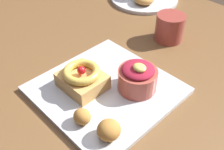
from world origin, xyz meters
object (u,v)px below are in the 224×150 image
cake_slice (82,78)px  fritter_front (109,130)px  berry_ramekin (138,77)px  fritter_middle (82,116)px  coffee_mug (170,27)px  front_plate (106,90)px

cake_slice → fritter_front: (0.15, -0.06, -0.01)m
berry_ramekin → fritter_front: 0.15m
fritter_middle → coffee_mug: (-0.08, 0.40, 0.01)m
coffee_mug → cake_slice: bearing=-91.0°
berry_ramekin → fritter_middle: size_ratio=2.41×
front_plate → cake_slice: cake_slice is taller
berry_ramekin → fritter_front: bearing=-69.2°
cake_slice → coffee_mug: bearing=89.0°
front_plate → berry_ramekin: berry_ramekin is taller
fritter_front → coffee_mug: bearing=110.2°
fritter_front → coffee_mug: (-0.14, 0.39, 0.01)m
fritter_front → cake_slice: bearing=159.6°
fritter_middle → front_plate: bearing=111.5°
cake_slice → coffee_mug: 0.33m
berry_ramekin → front_plate: bearing=-134.9°
front_plate → fritter_middle: bearing=-68.5°
cake_slice → berry_ramekin: bearing=43.5°
fritter_front → fritter_middle: (-0.06, -0.01, -0.00)m
front_plate → cake_slice: (-0.04, -0.04, 0.03)m
front_plate → coffee_mug: coffee_mug is taller
front_plate → fritter_middle: size_ratio=7.85×
cake_slice → fritter_middle: bearing=-39.6°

